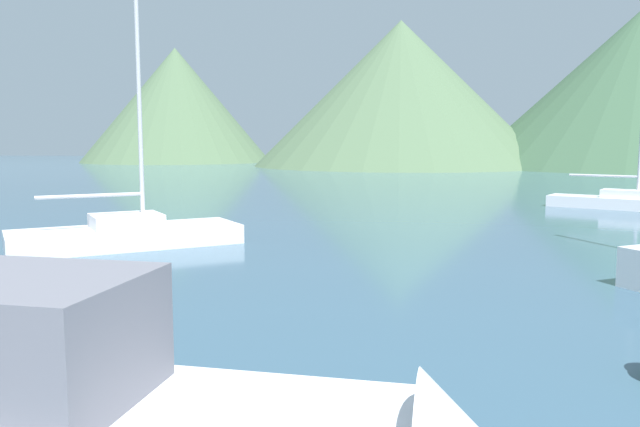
# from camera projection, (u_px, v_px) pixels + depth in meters

# --- Properties ---
(sailboat_inner) EXTENTS (6.07, 4.22, 7.41)m
(sailboat_inner) POSITION_uv_depth(u_px,v_px,m) (625.00, 200.00, 26.22)
(sailboat_inner) COLOR silver
(sailboat_inner) RESTS_ON ground_plane
(sailboat_outer) EXTENTS (6.08, 5.21, 8.68)m
(sailboat_outer) POSITION_uv_depth(u_px,v_px,m) (127.00, 232.00, 16.91)
(sailboat_outer) COLOR silver
(sailboat_outer) RESTS_ON ground_plane
(hill_west) EXTENTS (26.51, 26.51, 15.96)m
(hill_west) POSITION_uv_depth(u_px,v_px,m) (176.00, 105.00, 88.16)
(hill_west) COLOR #4C6647
(hill_west) RESTS_ON ground_plane
(hill_central) EXTENTS (34.36, 34.36, 16.88)m
(hill_central) POSITION_uv_depth(u_px,v_px,m) (400.00, 94.00, 73.20)
(hill_central) COLOR #4C6647
(hill_central) RESTS_ON ground_plane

